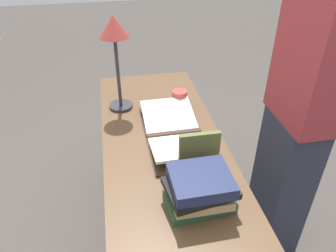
{
  "coord_description": "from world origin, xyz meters",
  "views": [
    {
      "loc": [
        -1.18,
        0.21,
        1.69
      ],
      "look_at": [
        0.05,
        -0.02,
        0.84
      ],
      "focal_mm": 35.0,
      "sensor_mm": 36.0,
      "label": 1
    }
  ],
  "objects_px": {
    "book_stack_tall": "(200,190)",
    "open_book": "(174,132)",
    "coffee_mug": "(180,98)",
    "reading_lamp": "(115,38)",
    "book_standing_upright": "(199,155)",
    "person_reader": "(300,114)"
  },
  "relations": [
    {
      "from": "reading_lamp",
      "to": "person_reader",
      "type": "height_order",
      "value": "person_reader"
    },
    {
      "from": "book_standing_upright",
      "to": "reading_lamp",
      "type": "height_order",
      "value": "reading_lamp"
    },
    {
      "from": "book_standing_upright",
      "to": "open_book",
      "type": "bearing_deg",
      "value": 8.72
    },
    {
      "from": "book_standing_upright",
      "to": "book_stack_tall",
      "type": "bearing_deg",
      "value": 167.23
    },
    {
      "from": "book_stack_tall",
      "to": "person_reader",
      "type": "relative_size",
      "value": 0.15
    },
    {
      "from": "open_book",
      "to": "reading_lamp",
      "type": "height_order",
      "value": "reading_lamp"
    },
    {
      "from": "book_standing_upright",
      "to": "reading_lamp",
      "type": "bearing_deg",
      "value": 25.05
    },
    {
      "from": "coffee_mug",
      "to": "open_book",
      "type": "bearing_deg",
      "value": 162.55
    },
    {
      "from": "reading_lamp",
      "to": "person_reader",
      "type": "bearing_deg",
      "value": -116.29
    },
    {
      "from": "coffee_mug",
      "to": "book_standing_upright",
      "type": "bearing_deg",
      "value": 175.4
    },
    {
      "from": "book_stack_tall",
      "to": "open_book",
      "type": "bearing_deg",
      "value": 0.51
    },
    {
      "from": "book_stack_tall",
      "to": "reading_lamp",
      "type": "relative_size",
      "value": 0.53
    },
    {
      "from": "book_stack_tall",
      "to": "coffee_mug",
      "type": "distance_m",
      "value": 0.73
    },
    {
      "from": "open_book",
      "to": "book_standing_upright",
      "type": "bearing_deg",
      "value": -172.45
    },
    {
      "from": "coffee_mug",
      "to": "person_reader",
      "type": "height_order",
      "value": "person_reader"
    },
    {
      "from": "coffee_mug",
      "to": "book_stack_tall",
      "type": "bearing_deg",
      "value": 173.46
    },
    {
      "from": "open_book",
      "to": "book_stack_tall",
      "type": "distance_m",
      "value": 0.45
    },
    {
      "from": "open_book",
      "to": "reading_lamp",
      "type": "bearing_deg",
      "value": 35.86
    },
    {
      "from": "book_stack_tall",
      "to": "coffee_mug",
      "type": "height_order",
      "value": "book_stack_tall"
    },
    {
      "from": "coffee_mug",
      "to": "person_reader",
      "type": "relative_size",
      "value": 0.05
    },
    {
      "from": "reading_lamp",
      "to": "book_standing_upright",
      "type": "bearing_deg",
      "value": -155.34
    },
    {
      "from": "book_stack_tall",
      "to": "reading_lamp",
      "type": "xyz_separation_m",
      "value": [
        0.76,
        0.24,
        0.32
      ]
    }
  ]
}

